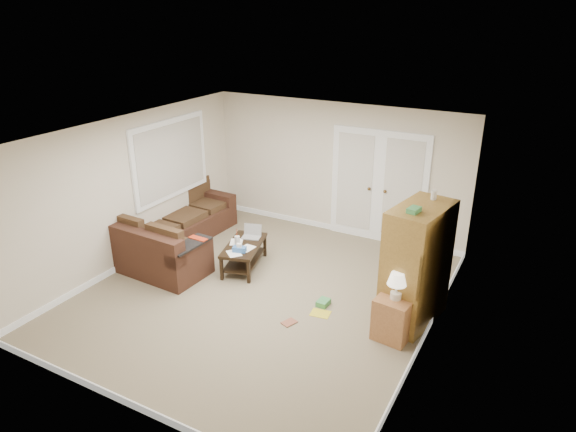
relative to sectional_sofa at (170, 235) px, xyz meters
The scene contains 17 objects.
floor 2.26m from the sectional_sofa, 12.61° to the right, with size 5.50×5.50×0.00m, color gray.
ceiling 3.12m from the sectional_sofa, 12.61° to the right, with size 5.00×5.50×0.02m, color white.
wall_left 1.09m from the sectional_sofa, 123.09° to the right, with size 0.02×5.50×2.50m, color beige.
wall_right 4.80m from the sectional_sofa, ahead, with size 0.02×5.50×2.50m, color beige.
wall_back 3.28m from the sectional_sofa, 46.03° to the left, with size 5.00×0.02×2.50m, color beige.
wall_front 4.01m from the sectional_sofa, 56.03° to the right, with size 5.00×0.02×2.50m, color beige.
baseboards 2.25m from the sectional_sofa, 12.61° to the right, with size 5.00×5.50×0.10m, color silver, non-canonical shape.
french_doors 3.83m from the sectional_sofa, 36.30° to the left, with size 1.80×0.05×2.13m.
window_left 1.35m from the sectional_sofa, 118.85° to the left, with size 0.05×1.92×1.42m.
sectional_sofa is the anchor object (origin of this frame).
coffee_table 1.49m from the sectional_sofa, ahead, with size 0.79×1.16×0.72m.
tv_armoire 4.41m from the sectional_sofa, ahead, with size 0.76×1.15×1.83m.
side_cabinet 4.32m from the sectional_sofa, ahead, with size 0.51×0.51×0.96m.
space_heater 4.56m from the sectional_sofa, 25.50° to the left, with size 0.13×0.11×0.33m, color silver.
floor_magazine 3.27m from the sectional_sofa, ahead, with size 0.28×0.22×0.01m, color gold.
floor_greenbox 3.18m from the sectional_sofa, ahead, with size 0.15×0.21×0.08m, color #3E8A4B.
floor_book 3.02m from the sectional_sofa, 18.40° to the right, with size 0.15×0.20×0.02m, color brown.
Camera 1 is at (3.59, -5.80, 4.09)m, focal length 32.00 mm.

